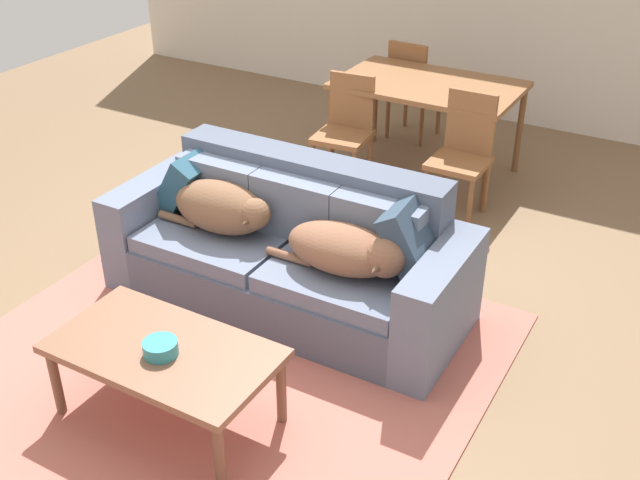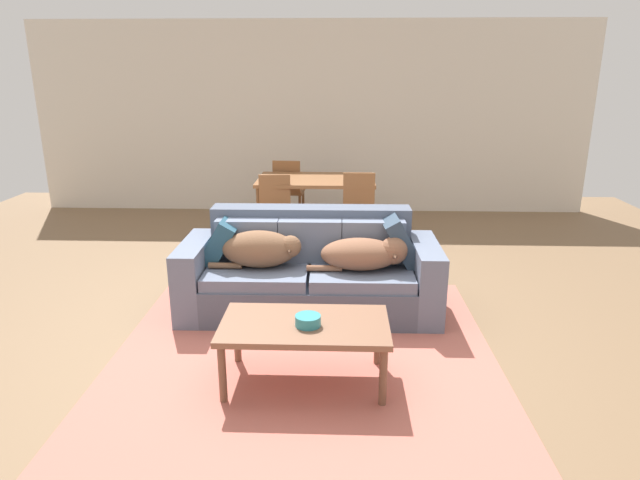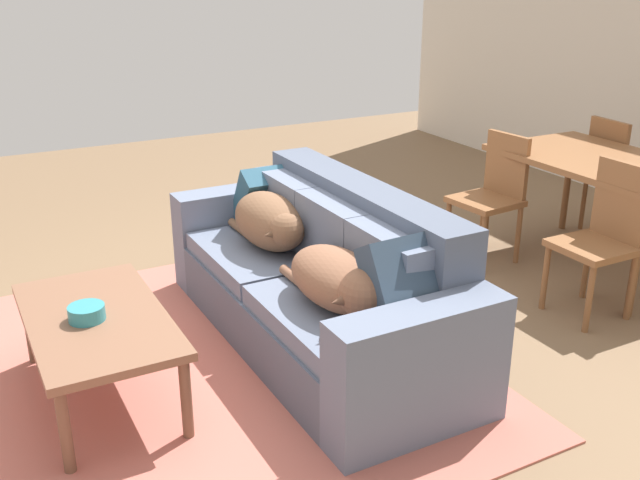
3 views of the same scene
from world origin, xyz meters
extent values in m
plane|color=brown|center=(0.00, 0.00, 0.00)|extent=(10.00, 10.00, 0.00)
cube|color=beige|center=(0.00, 4.00, 1.35)|extent=(8.00, 0.12, 2.70)
cube|color=#C4695A|center=(0.18, -0.56, 0.01)|extent=(2.81, 2.96, 0.01)
cube|color=#525B6E|center=(0.18, 0.28, 0.16)|extent=(1.75, 0.87, 0.32)
cube|color=slate|center=(-0.25, 0.28, 0.38)|extent=(0.85, 0.82, 0.10)
cube|color=slate|center=(0.62, 0.29, 0.38)|extent=(0.85, 0.82, 0.10)
cube|color=#525B6E|center=(0.18, 0.59, 0.65)|extent=(1.75, 0.25, 0.43)
cube|color=slate|center=(-0.36, 0.40, 0.61)|extent=(0.54, 0.16, 0.36)
cube|color=slate|center=(0.18, 0.40, 0.61)|extent=(0.54, 0.16, 0.36)
cube|color=slate|center=(0.72, 0.40, 0.61)|extent=(0.54, 0.16, 0.36)
cube|color=slate|center=(-0.80, 0.28, 0.31)|extent=(0.22, 0.85, 0.62)
cube|color=slate|center=(1.16, 0.29, 0.31)|extent=(0.22, 0.85, 0.62)
ellipsoid|color=brown|center=(-0.24, 0.23, 0.58)|extent=(0.62, 0.35, 0.31)
sphere|color=brown|center=(0.03, 0.21, 0.62)|extent=(0.18, 0.18, 0.18)
cone|color=brown|center=(0.03, 0.13, 0.61)|extent=(0.08, 0.10, 0.08)
cylinder|color=brown|center=(-0.51, 0.16, 0.46)|extent=(0.28, 0.05, 0.05)
ellipsoid|color=brown|center=(0.60, 0.20, 0.56)|extent=(0.65, 0.37, 0.26)
sphere|color=brown|center=(0.88, 0.18, 0.60)|extent=(0.23, 0.23, 0.23)
cone|color=brown|center=(0.88, 0.08, 0.59)|extent=(0.10, 0.13, 0.10)
cylinder|color=brown|center=(0.31, 0.13, 0.46)|extent=(0.29, 0.05, 0.05)
cube|color=#275066|center=(-0.59, 0.39, 0.60)|extent=(0.33, 0.39, 0.41)
cube|color=#314357|center=(0.95, 0.40, 0.63)|extent=(0.36, 0.46, 0.45)
cube|color=brown|center=(0.21, -0.86, 0.42)|extent=(1.10, 0.61, 0.04)
cylinder|color=brown|center=(-0.29, -1.11, 0.20)|extent=(0.05, 0.05, 0.40)
cylinder|color=brown|center=(0.71, -1.11, 0.20)|extent=(0.05, 0.05, 0.40)
cylinder|color=brown|center=(-0.29, -0.60, 0.20)|extent=(0.05, 0.05, 0.40)
cylinder|color=brown|center=(0.71, -0.60, 0.20)|extent=(0.05, 0.05, 0.40)
cylinder|color=teal|center=(0.24, -0.90, 0.47)|extent=(0.17, 0.17, 0.07)
cube|color=brown|center=(0.14, 2.47, 0.74)|extent=(1.40, 0.89, 0.04)
cylinder|color=brown|center=(-0.51, 2.08, 0.36)|extent=(0.05, 0.05, 0.72)
cylinder|color=brown|center=(0.79, 2.08, 0.36)|extent=(0.05, 0.05, 0.72)
cylinder|color=brown|center=(-0.51, 2.87, 0.36)|extent=(0.05, 0.05, 0.72)
cylinder|color=brown|center=(0.79, 2.87, 0.36)|extent=(0.05, 0.05, 0.72)
cube|color=brown|center=(-0.30, 1.87, 0.43)|extent=(0.44, 0.44, 0.04)
cube|color=brown|center=(-0.32, 2.05, 0.67)|extent=(0.36, 0.07, 0.43)
cylinder|color=brown|center=(-0.45, 1.69, 0.21)|extent=(0.04, 0.04, 0.41)
cylinder|color=brown|center=(-0.11, 1.72, 0.21)|extent=(0.04, 0.04, 0.41)
cylinder|color=brown|center=(-0.48, 2.03, 0.21)|extent=(0.04, 0.04, 0.41)
cylinder|color=brown|center=(-0.15, 2.06, 0.21)|extent=(0.04, 0.04, 0.41)
cube|color=brown|center=(0.65, 1.87, 0.43)|extent=(0.40, 0.40, 0.04)
cube|color=brown|center=(0.65, 2.05, 0.68)|extent=(0.36, 0.04, 0.46)
cylinder|color=brown|center=(0.48, 1.70, 0.20)|extent=(0.04, 0.04, 0.41)
cylinder|color=brown|center=(0.82, 1.70, 0.20)|extent=(0.04, 0.04, 0.41)
cylinder|color=brown|center=(0.48, 2.04, 0.20)|extent=(0.04, 0.04, 0.41)
cylinder|color=brown|center=(0.82, 2.04, 0.20)|extent=(0.04, 0.04, 0.41)
cube|color=brown|center=(-0.26, 3.15, 0.46)|extent=(0.43, 0.43, 0.04)
cube|color=brown|center=(-0.27, 2.97, 0.69)|extent=(0.36, 0.06, 0.41)
cylinder|color=brown|center=(-0.08, 3.30, 0.22)|extent=(0.04, 0.04, 0.44)
cylinder|color=brown|center=(-0.41, 3.33, 0.22)|extent=(0.04, 0.04, 0.44)
cylinder|color=brown|center=(-0.10, 2.96, 0.22)|extent=(0.04, 0.04, 0.44)
cylinder|color=brown|center=(-0.44, 2.99, 0.22)|extent=(0.04, 0.04, 0.44)
camera|label=1|loc=(2.33, -3.03, 2.73)|focal=43.58mm
camera|label=2|loc=(0.43, -4.10, 2.00)|focal=30.79mm
camera|label=3|loc=(3.37, -1.36, 1.97)|focal=41.02mm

